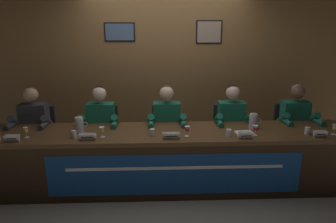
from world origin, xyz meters
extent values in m
plane|color=gray|center=(0.00, 0.00, 0.00)|extent=(12.00, 12.00, 0.00)
cube|color=brown|center=(0.00, 1.35, 1.30)|extent=(5.97, 0.12, 2.60)
cube|color=black|center=(-0.69, 1.29, 1.89)|extent=(0.47, 0.02, 0.28)
cube|color=slate|center=(-0.69, 1.27, 1.89)|extent=(0.43, 0.01, 0.24)
cube|color=black|center=(0.69, 1.29, 1.89)|extent=(0.40, 0.02, 0.35)
cube|color=gray|center=(0.69, 1.27, 1.89)|extent=(0.36, 0.01, 0.31)
cube|color=brown|center=(0.00, 0.00, 0.70)|extent=(4.77, 0.79, 0.05)
cube|color=#342112|center=(0.00, -0.38, 0.34)|extent=(4.71, 0.04, 0.68)
cube|color=#19478C|center=(0.07, -0.40, 0.34)|extent=(2.89, 0.01, 0.49)
cube|color=white|center=(0.07, -0.40, 0.42)|extent=(2.46, 0.00, 0.04)
cylinder|color=black|center=(-1.79, 0.50, 0.01)|extent=(0.44, 0.44, 0.02)
cylinder|color=black|center=(-1.79, 0.50, 0.22)|extent=(0.05, 0.05, 0.39)
cube|color=#232328|center=(-1.79, 0.50, 0.43)|extent=(0.44, 0.44, 0.03)
cube|color=#232328|center=(-1.79, 0.70, 0.66)|extent=(0.40, 0.05, 0.44)
cylinder|color=black|center=(-1.89, 0.15, 0.22)|extent=(0.10, 0.10, 0.44)
cylinder|color=black|center=(-1.69, 0.15, 0.22)|extent=(0.10, 0.10, 0.44)
cylinder|color=black|center=(-1.89, 0.30, 0.49)|extent=(0.13, 0.34, 0.13)
cylinder|color=black|center=(-1.69, 0.30, 0.49)|extent=(0.13, 0.34, 0.13)
cube|color=#38383D|center=(-1.79, 0.47, 0.73)|extent=(0.36, 0.20, 0.48)
sphere|color=tan|center=(-1.79, 0.45, 1.11)|extent=(0.19, 0.19, 0.19)
sphere|color=#593819|center=(-1.79, 0.46, 1.12)|extent=(0.17, 0.17, 0.17)
cylinder|color=#38383D|center=(-2.00, 0.37, 0.75)|extent=(0.09, 0.30, 0.25)
cylinder|color=#38383D|center=(-1.58, 0.37, 0.75)|extent=(0.09, 0.30, 0.25)
cylinder|color=#38383D|center=(-2.00, 0.21, 0.76)|extent=(0.07, 0.24, 0.07)
cylinder|color=#38383D|center=(-1.58, 0.21, 0.76)|extent=(0.07, 0.24, 0.07)
cube|color=white|center=(-1.75, -0.31, 0.77)|extent=(0.16, 0.03, 0.08)
cube|color=white|center=(-1.75, -0.27, 0.77)|extent=(0.16, 0.03, 0.08)
cube|color=black|center=(-1.75, -0.31, 0.77)|extent=(0.11, 0.01, 0.01)
cylinder|color=white|center=(-1.65, -0.16, 0.73)|extent=(0.06, 0.06, 0.00)
cylinder|color=white|center=(-1.65, -0.16, 0.76)|extent=(0.01, 0.01, 0.05)
cone|color=white|center=(-1.65, -0.16, 0.82)|extent=(0.06, 0.06, 0.06)
cylinder|color=yellow|center=(-1.65, -0.16, 0.81)|extent=(0.04, 0.04, 0.04)
cylinder|color=black|center=(-0.89, 0.50, 0.01)|extent=(0.44, 0.44, 0.02)
cylinder|color=black|center=(-0.89, 0.50, 0.22)|extent=(0.05, 0.05, 0.39)
cube|color=#232328|center=(-0.89, 0.50, 0.43)|extent=(0.44, 0.44, 0.03)
cube|color=#232328|center=(-0.89, 0.70, 0.66)|extent=(0.40, 0.05, 0.44)
cylinder|color=black|center=(-0.99, 0.15, 0.22)|extent=(0.10, 0.10, 0.44)
cylinder|color=black|center=(-0.79, 0.15, 0.22)|extent=(0.10, 0.10, 0.44)
cylinder|color=black|center=(-0.99, 0.30, 0.49)|extent=(0.13, 0.34, 0.13)
cylinder|color=black|center=(-0.79, 0.30, 0.49)|extent=(0.13, 0.34, 0.13)
cube|color=#196047|center=(-0.89, 0.47, 0.73)|extent=(0.36, 0.20, 0.48)
sphere|color=beige|center=(-0.89, 0.45, 1.11)|extent=(0.19, 0.19, 0.19)
sphere|color=black|center=(-0.89, 0.46, 1.12)|extent=(0.17, 0.17, 0.17)
cylinder|color=#196047|center=(-1.10, 0.37, 0.75)|extent=(0.09, 0.30, 0.25)
cylinder|color=#196047|center=(-0.68, 0.37, 0.75)|extent=(0.09, 0.30, 0.25)
cylinder|color=#196047|center=(-1.10, 0.21, 0.76)|extent=(0.07, 0.24, 0.07)
cylinder|color=#196047|center=(-0.68, 0.21, 0.76)|extent=(0.07, 0.24, 0.07)
cube|color=white|center=(-0.92, -0.30, 0.77)|extent=(0.19, 0.03, 0.08)
cube|color=white|center=(-0.92, -0.26, 0.77)|extent=(0.19, 0.03, 0.08)
cube|color=black|center=(-0.92, -0.30, 0.77)|extent=(0.13, 0.01, 0.01)
cylinder|color=white|center=(-0.77, -0.18, 0.73)|extent=(0.06, 0.06, 0.00)
cylinder|color=white|center=(-0.77, -0.18, 0.76)|extent=(0.01, 0.01, 0.05)
cone|color=white|center=(-0.77, -0.18, 0.82)|extent=(0.06, 0.06, 0.06)
cylinder|color=yellow|center=(-0.77, -0.18, 0.81)|extent=(0.04, 0.04, 0.04)
cylinder|color=silver|center=(-1.09, -0.18, 0.77)|extent=(0.06, 0.06, 0.08)
cylinder|color=silver|center=(-1.09, -0.18, 0.75)|extent=(0.05, 0.05, 0.05)
cylinder|color=black|center=(0.00, 0.50, 0.01)|extent=(0.44, 0.44, 0.02)
cylinder|color=black|center=(0.00, 0.50, 0.22)|extent=(0.05, 0.05, 0.39)
cube|color=#232328|center=(0.00, 0.50, 0.43)|extent=(0.44, 0.44, 0.03)
cube|color=#232328|center=(0.00, 0.70, 0.66)|extent=(0.40, 0.05, 0.44)
cylinder|color=black|center=(-0.10, 0.15, 0.22)|extent=(0.10, 0.10, 0.44)
cylinder|color=black|center=(0.10, 0.15, 0.22)|extent=(0.10, 0.10, 0.44)
cylinder|color=black|center=(-0.10, 0.30, 0.49)|extent=(0.13, 0.34, 0.13)
cylinder|color=black|center=(0.10, 0.30, 0.49)|extent=(0.13, 0.34, 0.13)
cube|color=#196047|center=(0.00, 0.47, 0.73)|extent=(0.36, 0.20, 0.48)
sphere|color=beige|center=(0.00, 0.45, 1.11)|extent=(0.19, 0.19, 0.19)
sphere|color=#593819|center=(0.00, 0.46, 1.12)|extent=(0.17, 0.17, 0.17)
cylinder|color=#196047|center=(-0.21, 0.37, 0.75)|extent=(0.09, 0.30, 0.25)
cylinder|color=#196047|center=(0.21, 0.37, 0.75)|extent=(0.09, 0.30, 0.25)
cylinder|color=#196047|center=(-0.21, 0.21, 0.76)|extent=(0.07, 0.24, 0.07)
cylinder|color=#196047|center=(0.21, 0.21, 0.76)|extent=(0.07, 0.24, 0.07)
cube|color=white|center=(0.02, -0.30, 0.77)|extent=(0.20, 0.03, 0.08)
cube|color=white|center=(0.02, -0.26, 0.77)|extent=(0.20, 0.03, 0.08)
cube|color=black|center=(0.02, -0.30, 0.77)|extent=(0.14, 0.01, 0.01)
cylinder|color=white|center=(0.21, -0.19, 0.73)|extent=(0.06, 0.06, 0.00)
cylinder|color=white|center=(0.21, -0.19, 0.76)|extent=(0.01, 0.01, 0.05)
cone|color=white|center=(0.21, -0.19, 0.82)|extent=(0.06, 0.06, 0.06)
cylinder|color=#B21E2D|center=(0.21, -0.19, 0.81)|extent=(0.04, 0.04, 0.04)
cylinder|color=silver|center=(-0.19, -0.16, 0.77)|extent=(0.06, 0.06, 0.08)
cylinder|color=silver|center=(-0.19, -0.16, 0.75)|extent=(0.05, 0.05, 0.05)
cylinder|color=black|center=(0.89, 0.50, 0.01)|extent=(0.44, 0.44, 0.02)
cylinder|color=black|center=(0.89, 0.50, 0.22)|extent=(0.05, 0.05, 0.39)
cube|color=#232328|center=(0.89, 0.50, 0.43)|extent=(0.44, 0.44, 0.03)
cube|color=#232328|center=(0.89, 0.70, 0.66)|extent=(0.40, 0.05, 0.44)
cylinder|color=black|center=(0.79, 0.15, 0.22)|extent=(0.10, 0.10, 0.44)
cylinder|color=black|center=(0.99, 0.15, 0.22)|extent=(0.10, 0.10, 0.44)
cylinder|color=black|center=(0.79, 0.30, 0.49)|extent=(0.13, 0.34, 0.13)
cylinder|color=black|center=(0.99, 0.30, 0.49)|extent=(0.13, 0.34, 0.13)
cube|color=#196047|center=(0.89, 0.47, 0.73)|extent=(0.36, 0.20, 0.48)
sphere|color=beige|center=(0.89, 0.45, 1.11)|extent=(0.19, 0.19, 0.19)
sphere|color=black|center=(0.89, 0.46, 1.12)|extent=(0.17, 0.17, 0.17)
cylinder|color=#196047|center=(0.68, 0.37, 0.75)|extent=(0.09, 0.30, 0.25)
cylinder|color=#196047|center=(1.10, 0.37, 0.75)|extent=(0.09, 0.30, 0.25)
cylinder|color=#196047|center=(0.68, 0.21, 0.76)|extent=(0.07, 0.24, 0.07)
cylinder|color=#196047|center=(1.10, 0.21, 0.76)|extent=(0.07, 0.24, 0.07)
cube|color=white|center=(0.87, -0.32, 0.77)|extent=(0.17, 0.03, 0.08)
cube|color=white|center=(0.87, -0.29, 0.77)|extent=(0.17, 0.03, 0.08)
cube|color=black|center=(0.87, -0.32, 0.77)|extent=(0.12, 0.01, 0.01)
cylinder|color=white|center=(1.02, -0.20, 0.73)|extent=(0.06, 0.06, 0.00)
cylinder|color=white|center=(1.02, -0.20, 0.76)|extent=(0.01, 0.01, 0.05)
cone|color=white|center=(1.02, -0.20, 0.82)|extent=(0.06, 0.06, 0.06)
cylinder|color=#B21E2D|center=(1.02, -0.20, 0.81)|extent=(0.04, 0.04, 0.04)
cylinder|color=silver|center=(0.70, -0.21, 0.77)|extent=(0.06, 0.06, 0.08)
cylinder|color=silver|center=(0.70, -0.21, 0.75)|extent=(0.05, 0.05, 0.05)
cylinder|color=black|center=(1.79, 0.50, 0.01)|extent=(0.44, 0.44, 0.02)
cylinder|color=black|center=(1.79, 0.50, 0.22)|extent=(0.05, 0.05, 0.39)
cube|color=#232328|center=(1.79, 0.50, 0.43)|extent=(0.44, 0.44, 0.03)
cube|color=#232328|center=(1.79, 0.70, 0.66)|extent=(0.40, 0.05, 0.44)
cylinder|color=black|center=(1.69, 0.15, 0.22)|extent=(0.10, 0.10, 0.44)
cylinder|color=black|center=(1.89, 0.15, 0.22)|extent=(0.10, 0.10, 0.44)
cylinder|color=black|center=(1.69, 0.30, 0.49)|extent=(0.13, 0.34, 0.13)
cylinder|color=black|center=(1.89, 0.30, 0.49)|extent=(0.13, 0.34, 0.13)
cube|color=#196047|center=(1.79, 0.47, 0.73)|extent=(0.36, 0.20, 0.48)
sphere|color=brown|center=(1.79, 0.45, 1.11)|extent=(0.19, 0.19, 0.19)
sphere|color=gray|center=(1.79, 0.46, 1.12)|extent=(0.17, 0.17, 0.17)
cylinder|color=#196047|center=(1.58, 0.37, 0.75)|extent=(0.09, 0.30, 0.25)
cylinder|color=#196047|center=(2.00, 0.37, 0.75)|extent=(0.09, 0.30, 0.25)
cylinder|color=#196047|center=(1.58, 0.21, 0.76)|extent=(0.07, 0.24, 0.07)
cylinder|color=#196047|center=(2.00, 0.21, 0.76)|extent=(0.07, 0.24, 0.07)
cube|color=white|center=(1.75, -0.30, 0.77)|extent=(0.15, 0.03, 0.08)
cube|color=white|center=(1.75, -0.27, 0.77)|extent=(0.15, 0.03, 0.08)
cube|color=black|center=(1.75, -0.31, 0.77)|extent=(0.11, 0.01, 0.01)
cylinder|color=white|center=(1.97, -0.20, 0.73)|extent=(0.06, 0.06, 0.00)
cylinder|color=white|center=(1.97, -0.20, 0.76)|extent=(0.01, 0.01, 0.05)
cone|color=white|center=(1.97, -0.20, 0.82)|extent=(0.06, 0.06, 0.06)
cylinder|color=yellow|center=(1.97, -0.20, 0.81)|extent=(0.04, 0.04, 0.04)
cylinder|color=silver|center=(1.65, -0.18, 0.77)|extent=(0.06, 0.06, 0.08)
cylinder|color=silver|center=(1.65, -0.18, 0.75)|extent=(0.05, 0.05, 0.05)
cylinder|color=silver|center=(-1.07, 0.00, 0.82)|extent=(0.10, 0.10, 0.18)
cylinder|color=silver|center=(-1.07, 0.00, 0.91)|extent=(0.08, 0.09, 0.01)
sphere|color=silver|center=(-1.07, 0.00, 0.93)|extent=(0.02, 0.02, 0.02)
torus|color=silver|center=(-1.00, 0.00, 0.83)|extent=(0.07, 0.01, 0.07)
cylinder|color=silver|center=(1.07, 0.06, 0.82)|extent=(0.10, 0.10, 0.18)
cylinder|color=silver|center=(1.07, 0.06, 0.91)|extent=(0.08, 0.09, 0.01)
sphere|color=silver|center=(1.07, 0.06, 0.93)|extent=(0.02, 0.02, 0.02)
torus|color=silver|center=(1.14, 0.06, 0.83)|extent=(0.07, 0.01, 0.07)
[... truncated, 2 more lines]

